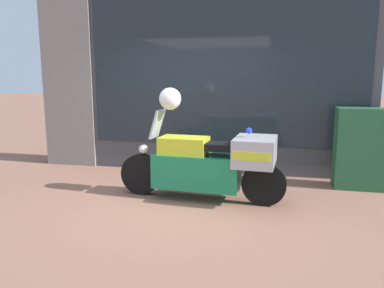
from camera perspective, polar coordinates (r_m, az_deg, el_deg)
name	(u,v)px	position (r m, az deg, el deg)	size (l,w,h in m)	color
ground_plane	(170,202)	(5.43, -3.39, -8.83)	(60.00, 60.00, 0.00)	#8E604C
shop_building	(175,67)	(7.18, -2.65, 11.65)	(6.23, 0.55, 3.88)	#424247
window_display	(222,146)	(7.15, 4.59, -0.28)	(4.72, 0.30, 1.98)	slate
paramedic_motorcycle	(212,163)	(5.36, 3.03, -2.87)	(2.47, 0.79, 1.30)	black
utility_cabinet	(362,149)	(6.52, 24.54, -0.65)	(0.83, 0.43, 1.29)	#235633
white_helmet	(170,99)	(5.41, -3.35, 6.90)	(0.32, 0.32, 0.32)	white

